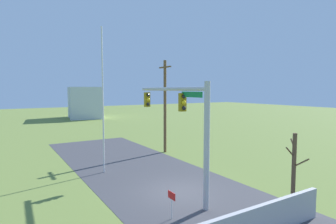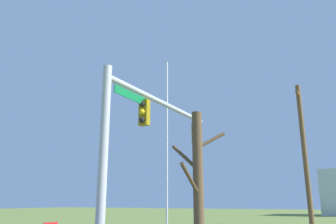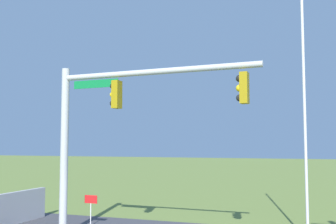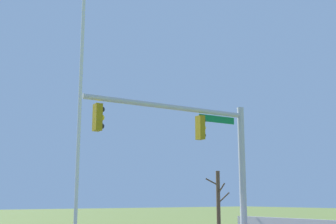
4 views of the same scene
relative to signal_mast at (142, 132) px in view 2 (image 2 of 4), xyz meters
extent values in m
cylinder|color=#B2B5BA|center=(2.01, -0.09, -1.24)|extent=(0.28, 0.28, 6.03)
cylinder|color=#B2B5BA|center=(-1.54, 0.07, 1.42)|extent=(7.12, 0.52, 0.20)
cube|color=#0F7238|center=(0.73, -0.03, 1.14)|extent=(1.80, 0.11, 0.28)
cube|color=#937A0F|center=(-0.12, 0.01, 0.72)|extent=(0.26, 0.37, 0.96)
sphere|color=black|center=(0.03, 0.00, 1.02)|extent=(0.22, 0.22, 0.22)
sphere|color=yellow|center=(0.03, 0.00, 0.72)|extent=(0.22, 0.22, 0.22)
sphere|color=black|center=(0.03, 0.00, 0.42)|extent=(0.22, 0.22, 0.22)
cube|color=#937A0F|center=(-4.53, 0.20, 0.72)|extent=(0.26, 0.37, 0.96)
sphere|color=black|center=(-4.38, 0.20, 1.02)|extent=(0.22, 0.22, 0.22)
sphere|color=yellow|center=(-4.38, 0.20, 0.72)|extent=(0.22, 0.22, 0.22)
sphere|color=black|center=(-4.38, 0.20, 0.42)|extent=(0.22, 0.22, 0.22)
cylinder|color=silver|center=(-6.23, -2.24, 0.63)|extent=(0.10, 0.10, 9.78)
cylinder|color=brown|center=(-9.36, 4.49, -0.15)|extent=(0.26, 0.26, 8.21)
cube|color=brown|center=(-9.36, 4.49, 3.35)|extent=(1.90, 0.12, 0.12)
cylinder|color=brown|center=(3.92, 3.72, -2.47)|extent=(0.20, 0.20, 3.58)
cylinder|color=brown|center=(4.29, 3.72, -2.03)|extent=(0.78, 0.07, 0.57)
cylinder|color=brown|center=(3.69, 3.92, -1.23)|extent=(0.54, 0.47, 0.39)
cylinder|color=brown|center=(3.90, 3.45, -1.57)|extent=(0.12, 0.61, 0.55)
camera|label=1|loc=(11.91, -8.29, 1.39)|focal=29.79mm
camera|label=2|loc=(10.01, 6.22, -2.42)|focal=35.86mm
camera|label=3|loc=(-6.36, 12.40, -0.97)|focal=42.97mm
camera|label=4|loc=(-11.07, -13.83, -2.07)|focal=47.52mm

